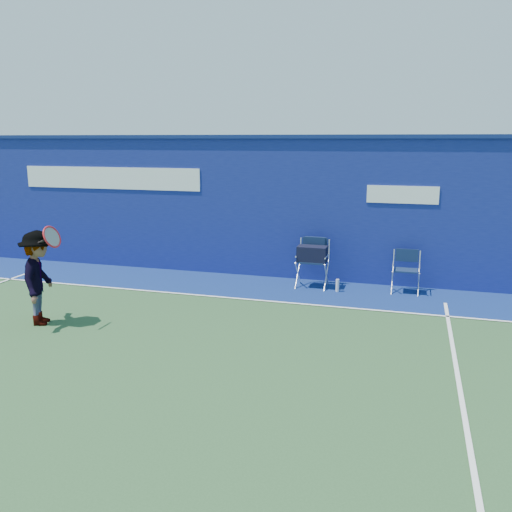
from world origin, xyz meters
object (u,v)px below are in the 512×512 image
(directors_chair_right, at_px, (405,280))
(directors_chair_left, at_px, (312,267))
(water_bottle, at_px, (337,286))
(tennis_player, at_px, (39,278))

(directors_chair_right, bearing_deg, directors_chair_left, -176.92)
(water_bottle, relative_size, tennis_player, 0.16)
(directors_chair_left, height_order, water_bottle, directors_chair_left)
(directors_chair_left, xyz_separation_m, tennis_player, (-3.87, -3.49, 0.35))
(water_bottle, bearing_deg, directors_chair_left, 157.83)
(water_bottle, bearing_deg, tennis_player, -143.58)
(directors_chair_right, distance_m, tennis_player, 6.77)
(directors_chair_right, height_order, water_bottle, directors_chair_right)
(directors_chair_left, bearing_deg, water_bottle, -22.17)
(directors_chair_right, relative_size, tennis_player, 0.50)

